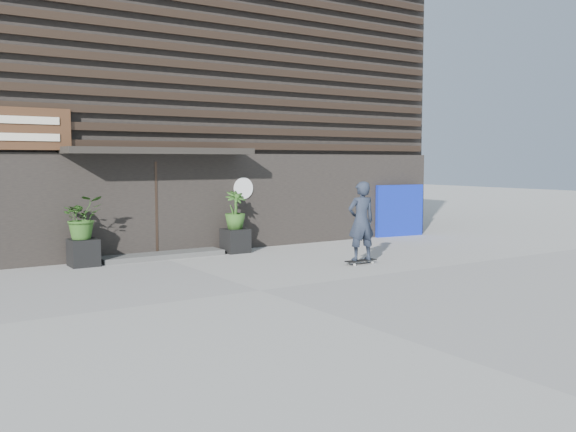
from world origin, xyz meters
TOP-DOWN VIEW (x-y plane):
  - ground at (0.00, 0.00)m, footprint 80.00×80.00m
  - entrance_step at (0.00, 4.60)m, footprint 3.00×0.80m
  - planter_pot_left at (-1.90, 4.40)m, footprint 0.60×0.60m
  - bamboo_left at (-1.90, 4.40)m, footprint 0.86×0.75m
  - planter_pot_right at (1.90, 4.40)m, footprint 0.60×0.60m
  - bamboo_right at (1.90, 4.40)m, footprint 0.54×0.54m
  - blue_tarp at (7.80, 4.70)m, footprint 1.69×0.32m
  - building at (-0.00, 9.96)m, footprint 18.00×11.00m
  - skateboarder at (3.37, 1.22)m, footprint 0.78×0.53m

SIDE VIEW (x-z plane):
  - ground at x=0.00m, z-range 0.00..0.00m
  - entrance_step at x=0.00m, z-range 0.00..0.12m
  - planter_pot_left at x=-1.90m, z-range 0.00..0.60m
  - planter_pot_right at x=1.90m, z-range 0.00..0.60m
  - blue_tarp at x=7.80m, z-range 0.00..1.58m
  - skateboarder at x=3.37m, z-range 0.04..1.90m
  - bamboo_left at x=-1.90m, z-range 0.60..1.56m
  - bamboo_right at x=1.90m, z-range 0.60..1.56m
  - building at x=0.00m, z-range -0.01..7.99m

